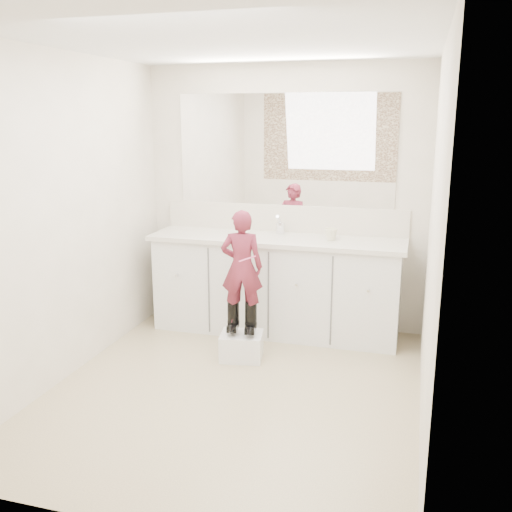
% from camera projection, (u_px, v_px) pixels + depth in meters
% --- Properties ---
extents(floor, '(3.00, 3.00, 0.00)m').
position_uv_depth(floor, '(235.00, 390.00, 4.15)').
color(floor, '#8E7D5D').
rests_on(floor, ground).
extents(ceiling, '(3.00, 3.00, 0.00)m').
position_uv_depth(ceiling, '(231.00, 41.00, 3.58)').
color(ceiling, white).
rests_on(ceiling, wall_back).
extents(wall_back, '(2.60, 0.00, 2.60)m').
position_uv_depth(wall_back, '(284.00, 198.00, 5.27)').
color(wall_back, beige).
rests_on(wall_back, floor).
extents(wall_front, '(2.60, 0.00, 2.60)m').
position_uv_depth(wall_front, '(125.00, 291.00, 2.47)').
color(wall_front, beige).
rests_on(wall_front, floor).
extents(wall_left, '(0.00, 3.00, 3.00)m').
position_uv_depth(wall_left, '(67.00, 219.00, 4.22)').
color(wall_left, beige).
rests_on(wall_left, floor).
extents(wall_right, '(0.00, 3.00, 3.00)m').
position_uv_depth(wall_right, '(433.00, 239.00, 3.52)').
color(wall_right, beige).
rests_on(wall_right, floor).
extents(vanity_cabinet, '(2.20, 0.55, 0.85)m').
position_uv_depth(vanity_cabinet, '(276.00, 287.00, 5.20)').
color(vanity_cabinet, silver).
rests_on(vanity_cabinet, floor).
extents(countertop, '(2.28, 0.58, 0.04)m').
position_uv_depth(countertop, '(276.00, 240.00, 5.08)').
color(countertop, beige).
rests_on(countertop, vanity_cabinet).
extents(backsplash, '(2.28, 0.03, 0.25)m').
position_uv_depth(backsplash, '(283.00, 218.00, 5.30)').
color(backsplash, beige).
rests_on(backsplash, countertop).
extents(mirror, '(2.00, 0.02, 1.00)m').
position_uv_depth(mirror, '(284.00, 150.00, 5.15)').
color(mirror, white).
rests_on(mirror, wall_back).
extents(dot_panel, '(2.00, 0.01, 1.20)m').
position_uv_depth(dot_panel, '(120.00, 187.00, 2.37)').
color(dot_panel, '#472819').
rests_on(dot_panel, wall_front).
extents(faucet, '(0.08, 0.08, 0.10)m').
position_uv_depth(faucet, '(281.00, 228.00, 5.21)').
color(faucet, silver).
rests_on(faucet, countertop).
extents(cup, '(0.12, 0.12, 0.10)m').
position_uv_depth(cup, '(331.00, 234.00, 4.94)').
color(cup, beige).
rests_on(cup, countertop).
extents(soap_bottle, '(0.10, 0.10, 0.17)m').
position_uv_depth(soap_bottle, '(245.00, 226.00, 5.16)').
color(soap_bottle, white).
rests_on(soap_bottle, countertop).
extents(step_stool, '(0.38, 0.33, 0.21)m').
position_uv_depth(step_stool, '(242.00, 346.00, 4.67)').
color(step_stool, silver).
rests_on(step_stool, floor).
extents(boot_left, '(0.13, 0.20, 0.28)m').
position_uv_depth(boot_left, '(233.00, 316.00, 4.65)').
color(boot_left, black).
rests_on(boot_left, step_stool).
extents(boot_right, '(0.13, 0.20, 0.28)m').
position_uv_depth(boot_right, '(251.00, 318.00, 4.61)').
color(boot_right, black).
rests_on(boot_right, step_stool).
extents(toddler, '(0.37, 0.27, 0.92)m').
position_uv_depth(toddler, '(242.00, 267.00, 4.53)').
color(toddler, '#AA344A').
rests_on(toddler, step_stool).
extents(toothbrush, '(0.14, 0.03, 0.06)m').
position_uv_depth(toothbrush, '(247.00, 259.00, 4.41)').
color(toothbrush, pink).
rests_on(toothbrush, toddler).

